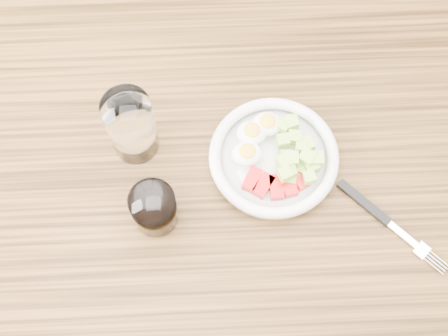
# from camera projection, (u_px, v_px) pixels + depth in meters

# --- Properties ---
(ground) EXTENTS (4.00, 4.00, 0.00)m
(ground) POSITION_uv_depth(u_px,v_px,m) (228.00, 278.00, 1.71)
(ground) COLOR brown
(ground) RESTS_ON ground
(dining_table) EXTENTS (1.50, 0.90, 0.77)m
(dining_table) POSITION_uv_depth(u_px,v_px,m) (230.00, 200.00, 1.09)
(dining_table) COLOR brown
(dining_table) RESTS_ON ground
(bowl) EXTENTS (0.21, 0.21, 0.05)m
(bowl) POSITION_uv_depth(u_px,v_px,m) (274.00, 156.00, 0.99)
(bowl) COLOR white
(bowl) RESTS_ON dining_table
(fork) EXTENTS (0.16, 0.16, 0.01)m
(fork) POSITION_uv_depth(u_px,v_px,m) (378.00, 214.00, 0.97)
(fork) COLOR black
(fork) RESTS_ON dining_table
(water_glass) EXTENTS (0.07, 0.07, 0.13)m
(water_glass) POSITION_uv_depth(u_px,v_px,m) (131.00, 126.00, 0.96)
(water_glass) COLOR white
(water_glass) RESTS_ON dining_table
(coffee_glass) EXTENTS (0.07, 0.07, 0.08)m
(coffee_glass) POSITION_uv_depth(u_px,v_px,m) (154.00, 208.00, 0.94)
(coffee_glass) COLOR white
(coffee_glass) RESTS_ON dining_table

